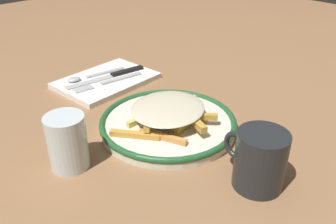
{
  "coord_description": "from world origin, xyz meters",
  "views": [
    {
      "loc": [
        -0.43,
        0.42,
        0.37
      ],
      "look_at": [
        0.0,
        0.0,
        0.04
      ],
      "focal_mm": 38.43,
      "sensor_mm": 36.0,
      "label": 1
    }
  ],
  "objects": [
    {
      "name": "coffee_mug",
      "position": [
        -0.21,
        0.01,
        0.05
      ],
      "size": [
        0.11,
        0.08,
        0.09
      ],
      "color": "#232629",
      "rests_on": "ground_plane"
    },
    {
      "name": "fork",
      "position": [
        0.23,
        -0.03,
        0.02
      ],
      "size": [
        0.04,
        0.18,
        0.01
      ],
      "color": "silver",
      "rests_on": "napkin"
    },
    {
      "name": "fries_heap",
      "position": [
        -0.0,
        0.0,
        0.04
      ],
      "size": [
        0.19,
        0.22,
        0.04
      ],
      "color": "gold",
      "rests_on": "plate"
    },
    {
      "name": "knife",
      "position": [
        0.26,
        -0.06,
        0.02
      ],
      "size": [
        0.04,
        0.21,
        0.01
      ],
      "color": "black",
      "rests_on": "napkin"
    },
    {
      "name": "spoon",
      "position": [
        0.29,
        -0.0,
        0.02
      ],
      "size": [
        0.04,
        0.15,
        0.01
      ],
      "color": "silver",
      "rests_on": "napkin"
    },
    {
      "name": "ground_plane",
      "position": [
        0.0,
        0.0,
        0.0
      ],
      "size": [
        2.6,
        2.6,
        0.0
      ],
      "primitive_type": "plane",
      "color": "#936945"
    },
    {
      "name": "plate",
      "position": [
        0.0,
        0.0,
        0.01
      ],
      "size": [
        0.27,
        0.27,
        0.02
      ],
      "color": "silver",
      "rests_on": "ground_plane"
    },
    {
      "name": "water_glass",
      "position": [
        0.03,
        0.2,
        0.05
      ],
      "size": [
        0.06,
        0.06,
        0.09
      ],
      "primitive_type": "cylinder",
      "color": "silver",
      "rests_on": "ground_plane"
    },
    {
      "name": "napkin",
      "position": [
        0.26,
        -0.04,
        0.01
      ],
      "size": [
        0.18,
        0.24,
        0.01
      ],
      "primitive_type": "cube",
      "rotation": [
        0.0,
        0.0,
        0.08
      ],
      "color": "white",
      "rests_on": "ground_plane"
    }
  ]
}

